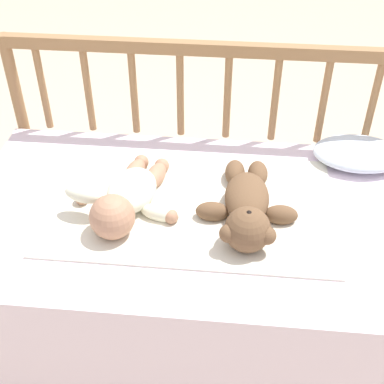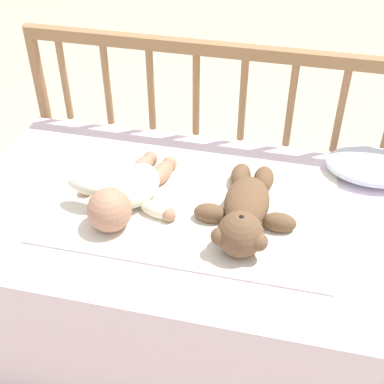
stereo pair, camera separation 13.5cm
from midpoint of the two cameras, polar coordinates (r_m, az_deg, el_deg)
name	(u,v)px [view 1 (the left image)]	position (r m, az deg, el deg)	size (l,w,h in m)	color
ground_plane	(192,329)	(1.76, -2.29, -14.54)	(12.00, 12.00, 0.00)	#C6B293
crib_mattress	(192,276)	(1.57, -2.53, -9.10)	(1.20, 0.69, 0.50)	silver
crib_rail	(203,115)	(1.64, -1.15, 8.12)	(1.20, 0.04, 0.81)	#997047
blanket	(190,205)	(1.40, -2.93, -1.54)	(0.75, 0.45, 0.01)	silver
teddy_bear	(247,207)	(1.33, 3.01, -1.72)	(0.26, 0.36, 0.11)	brown
baby	(127,197)	(1.38, -9.73, -0.65)	(0.30, 0.35, 0.11)	#EAEACC
small_pillow	(359,153)	(1.59, 15.05, 3.91)	(0.26, 0.18, 0.06)	silver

